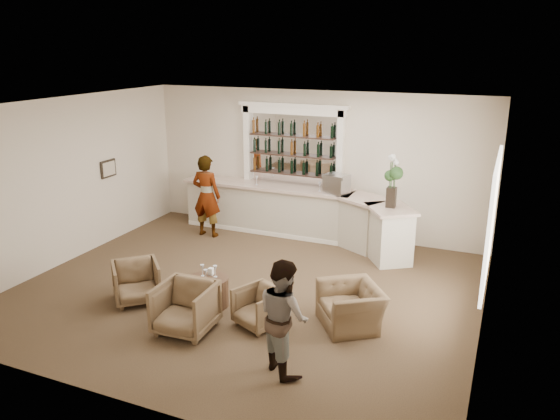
# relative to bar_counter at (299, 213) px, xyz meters

# --- Properties ---
(ground) EXTENTS (8.00, 8.00, 0.00)m
(ground) POSITION_rel_bar_counter_xyz_m (0.16, -3.00, -0.57)
(ground) COLOR brown
(ground) RESTS_ON ground
(room_shell) EXTENTS (8.04, 7.02, 3.32)m
(room_shell) POSITION_rel_bar_counter_xyz_m (0.33, -2.29, 1.77)
(room_shell) COLOR beige
(room_shell) RESTS_ON ground
(bar_counter) EXTENTS (5.72, 1.80, 1.14)m
(bar_counter) POSITION_rel_bar_counter_xyz_m (0.00, 0.00, 0.00)
(bar_counter) COLOR beige
(bar_counter) RESTS_ON ground
(back_bar_alcove) EXTENTS (2.64, 0.25, 3.00)m
(back_bar_alcove) POSITION_rel_bar_counter_xyz_m (-0.34, 0.41, 1.46)
(back_bar_alcove) COLOR white
(back_bar_alcove) RESTS_ON ground
(cocktail_table) EXTENTS (0.69, 0.69, 0.50)m
(cocktail_table) POSITION_rel_bar_counter_xyz_m (-0.17, -3.79, -0.32)
(cocktail_table) COLOR #442F1D
(cocktail_table) RESTS_ON ground
(sommelier) EXTENTS (0.69, 0.46, 1.90)m
(sommelier) POSITION_rel_bar_counter_xyz_m (-1.99, -0.71, 0.37)
(sommelier) COLOR gray
(sommelier) RESTS_ON ground
(guest) EXTENTS (0.99, 0.96, 1.61)m
(guest) POSITION_rel_bar_counter_xyz_m (1.75, -5.05, 0.23)
(guest) COLOR gray
(guest) RESTS_ON ground
(armchair_left) EXTENTS (1.08, 1.08, 0.71)m
(armchair_left) POSITION_rel_bar_counter_xyz_m (-1.39, -4.14, -0.22)
(armchair_left) COLOR brown
(armchair_left) RESTS_ON ground
(armchair_center) EXTENTS (0.87, 0.90, 0.78)m
(armchair_center) POSITION_rel_bar_counter_xyz_m (-0.04, -4.69, -0.18)
(armchair_center) COLOR brown
(armchair_center) RESTS_ON ground
(armchair_right) EXTENTS (0.90, 0.91, 0.63)m
(armchair_right) POSITION_rel_bar_counter_xyz_m (0.94, -4.08, -0.26)
(armchair_right) COLOR brown
(armchair_right) RESTS_ON ground
(armchair_far) EXTENTS (1.30, 1.33, 0.65)m
(armchair_far) POSITION_rel_bar_counter_xyz_m (2.25, -3.52, -0.25)
(armchair_far) COLOR brown
(armchair_far) RESTS_ON ground
(espresso_machine) EXTENTS (0.57, 0.52, 0.43)m
(espresso_machine) POSITION_rel_bar_counter_xyz_m (0.88, -0.01, 0.78)
(espresso_machine) COLOR #ADADB2
(espresso_machine) RESTS_ON bar_counter
(flower_vase) EXTENTS (0.28, 0.28, 1.08)m
(flower_vase) POSITION_rel_bar_counter_xyz_m (2.20, -0.57, 1.17)
(flower_vase) COLOR black
(flower_vase) RESTS_ON bar_counter
(wine_glass_bar_left) EXTENTS (0.07, 0.07, 0.21)m
(wine_glass_bar_left) POSITION_rel_bar_counter_xyz_m (-1.06, 0.00, 0.67)
(wine_glass_bar_left) COLOR white
(wine_glass_bar_left) RESTS_ON bar_counter
(wine_glass_bar_right) EXTENTS (0.07, 0.07, 0.21)m
(wine_glass_bar_right) POSITION_rel_bar_counter_xyz_m (0.48, 0.02, 0.67)
(wine_glass_bar_right) COLOR white
(wine_glass_bar_right) RESTS_ON bar_counter
(wine_glass_tbl_a) EXTENTS (0.07, 0.07, 0.21)m
(wine_glass_tbl_a) POSITION_rel_bar_counter_xyz_m (-0.29, -3.76, 0.03)
(wine_glass_tbl_a) COLOR white
(wine_glass_tbl_a) RESTS_ON cocktail_table
(wine_glass_tbl_b) EXTENTS (0.07, 0.07, 0.21)m
(wine_glass_tbl_b) POSITION_rel_bar_counter_xyz_m (-0.07, -3.71, 0.03)
(wine_glass_tbl_b) COLOR white
(wine_glass_tbl_b) RESTS_ON cocktail_table
(wine_glass_tbl_c) EXTENTS (0.07, 0.07, 0.21)m
(wine_glass_tbl_c) POSITION_rel_bar_counter_xyz_m (-0.13, -3.92, 0.03)
(wine_glass_tbl_c) COLOR white
(wine_glass_tbl_c) RESTS_ON cocktail_table
(napkin_holder) EXTENTS (0.08, 0.08, 0.12)m
(napkin_holder) POSITION_rel_bar_counter_xyz_m (-0.19, -3.65, -0.01)
(napkin_holder) COLOR white
(napkin_holder) RESTS_ON cocktail_table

